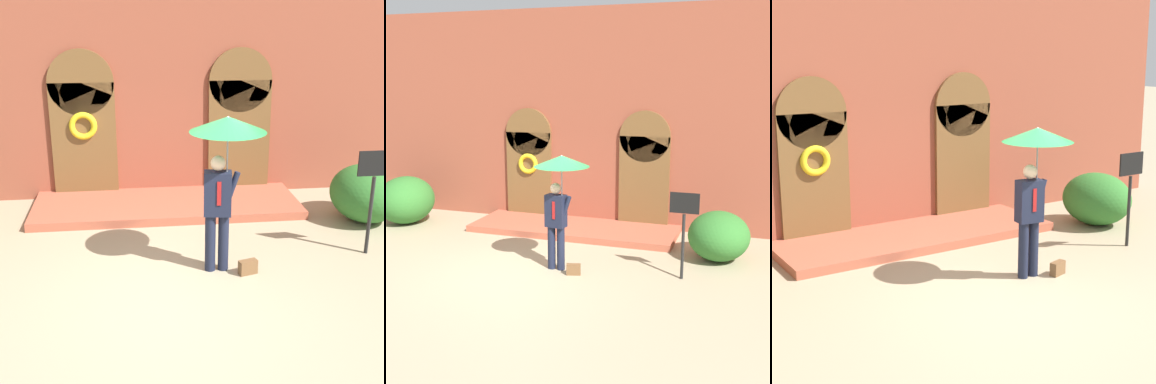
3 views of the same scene
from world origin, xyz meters
TOP-DOWN VIEW (x-y plane):
  - ground_plane at (0.00, 0.00)m, footprint 80.00×80.00m
  - building_facade at (-0.00, 4.15)m, footprint 14.00×2.30m
  - person_with_umbrella at (0.65, 0.37)m, footprint 1.10×1.10m
  - handbag at (1.00, 0.17)m, footprint 0.30×0.19m
  - sign_post at (3.07, 0.65)m, footprint 0.56×0.06m
  - shrub_right at (3.65, 2.05)m, footprint 1.31×1.48m

SIDE VIEW (x-z plane):
  - ground_plane at x=0.00m, z-range 0.00..0.00m
  - handbag at x=1.00m, z-range 0.00..0.22m
  - shrub_right at x=3.65m, z-range 0.00..1.06m
  - sign_post at x=3.07m, z-range 0.30..2.02m
  - person_with_umbrella at x=0.65m, z-range 0.73..3.09m
  - building_facade at x=0.00m, z-range -0.12..5.48m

